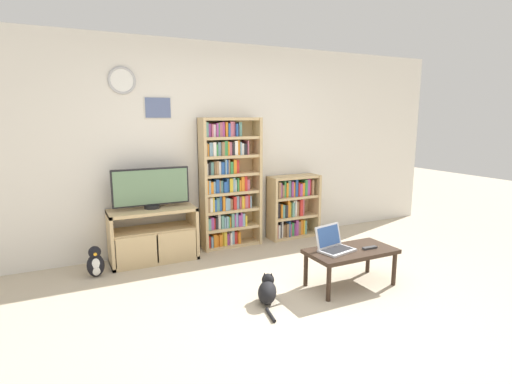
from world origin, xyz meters
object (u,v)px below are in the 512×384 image
object	(u,v)px
television	(151,188)
bookshelf_tall	(227,184)
remote_near_laptop	(370,248)
coffee_table	(351,254)
penguin_figurine	(96,263)
laptop	(333,244)
tv_stand	(154,235)
cat	(267,291)
bookshelf_short	(291,206)

from	to	relation	value
television	bookshelf_tall	world-z (taller)	bookshelf_tall
television	remote_near_laptop	world-z (taller)	television
coffee_table	bookshelf_tall	bearing A→B (deg)	109.87
penguin_figurine	television	bearing A→B (deg)	20.90
coffee_table	laptop	bearing A→B (deg)	160.42
remote_near_laptop	penguin_figurine	xyz separation A→B (m)	(-2.47, 1.45, -0.24)
television	bookshelf_tall	size ratio (longest dim) A/B	0.53
tv_stand	laptop	size ratio (longest dim) A/B	2.57
cat	coffee_table	bearing A→B (deg)	30.23
bookshelf_tall	laptop	world-z (taller)	bookshelf_tall
television	laptop	size ratio (longest dim) A/B	2.28
bookshelf_short	coffee_table	world-z (taller)	bookshelf_short
penguin_figurine	laptop	bearing A→B (deg)	-31.96
bookshelf_short	coffee_table	xyz separation A→B (m)	(-0.34, -1.71, -0.11)
tv_stand	coffee_table	world-z (taller)	tv_stand
remote_near_laptop	laptop	bearing A→B (deg)	-107.67
cat	remote_near_laptop	bearing A→B (deg)	27.22
bookshelf_tall	laptop	xyz separation A→B (m)	(0.45, -1.66, -0.39)
bookshelf_tall	coffee_table	size ratio (longest dim) A/B	1.87
bookshelf_tall	penguin_figurine	size ratio (longest dim) A/B	4.99
coffee_table	penguin_figurine	xyz separation A→B (m)	(-2.29, 1.38, -0.18)
laptop	penguin_figurine	world-z (taller)	laptop
bookshelf_tall	remote_near_laptop	xyz separation A→B (m)	(0.81, -1.79, -0.44)
bookshelf_short	penguin_figurine	bearing A→B (deg)	-172.92
bookshelf_short	cat	world-z (taller)	bookshelf_short
tv_stand	penguin_figurine	size ratio (longest dim) A/B	2.97
coffee_table	penguin_figurine	distance (m)	2.68
laptop	remote_near_laptop	world-z (taller)	laptop
laptop	penguin_figurine	xyz separation A→B (m)	(-2.11, 1.32, -0.29)
penguin_figurine	tv_stand	bearing A→B (deg)	17.58
laptop	cat	size ratio (longest dim) A/B	0.74
tv_stand	cat	xyz separation A→B (m)	(0.70, -1.55, -0.21)
penguin_figurine	cat	bearing A→B (deg)	-44.51
bookshelf_short	remote_near_laptop	world-z (taller)	bookshelf_short
bookshelf_tall	bookshelf_short	size ratio (longest dim) A/B	1.91
bookshelf_short	remote_near_laptop	size ratio (longest dim) A/B	5.45
bookshelf_tall	remote_near_laptop	world-z (taller)	bookshelf_tall
laptop	television	bearing A→B (deg)	120.06
bookshelf_short	cat	bearing A→B (deg)	-127.06
tv_stand	coffee_table	size ratio (longest dim) A/B	1.11
bookshelf_tall	coffee_table	xyz separation A→B (m)	(0.62, -1.72, -0.50)
television	remote_near_laptop	size ratio (longest dim) A/B	5.48
tv_stand	remote_near_laptop	bearing A→B (deg)	-42.61
bookshelf_tall	remote_near_laptop	distance (m)	2.01
television	bookshelf_short	bearing A→B (deg)	2.01
coffee_table	penguin_figurine	world-z (taller)	coffee_table
bookshelf_tall	cat	xyz separation A→B (m)	(-0.30, -1.68, -0.72)
tv_stand	coffee_table	distance (m)	2.27
laptop	cat	distance (m)	0.82
bookshelf_short	coffee_table	size ratio (longest dim) A/B	0.98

